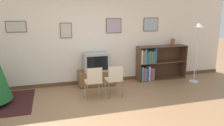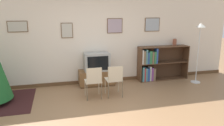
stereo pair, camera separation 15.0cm
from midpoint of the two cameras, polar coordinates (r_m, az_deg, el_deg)
name	(u,v)px [view 2 (the right image)]	position (r m, az deg, el deg)	size (l,w,h in m)	color
ground_plane	(110,118)	(4.60, 0.39, -14.23)	(24.00, 24.00, 0.00)	#936B47
wall_back	(90,38)	(6.43, -5.02, 6.46)	(9.09, 0.11, 2.70)	silver
tv_console	(97,78)	(6.41, -3.28, -3.84)	(1.05, 0.44, 0.45)	brown
television	(97,62)	(6.28, -3.33, 0.34)	(0.72, 0.43, 0.51)	#9E9E99
folding_chair_left	(94,81)	(5.37, -4.03, -4.61)	(0.40, 0.40, 0.82)	beige
folding_chair_right	(114,79)	(5.48, 1.44, -4.18)	(0.40, 0.40, 0.82)	beige
bookshelf	(154,64)	(6.95, 11.62, -0.26)	(1.61, 0.36, 1.06)	brown
vase	(175,42)	(7.20, 16.62, 5.26)	(0.12, 0.12, 0.21)	brown
standing_lamp	(200,37)	(6.92, 22.48, 6.18)	(0.28, 0.28, 1.79)	silver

